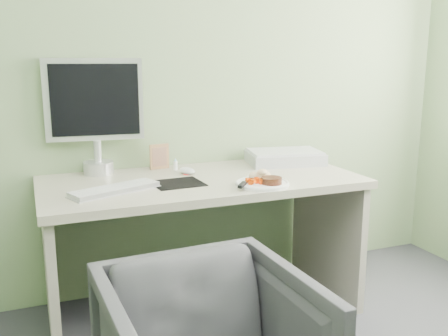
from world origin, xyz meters
name	(u,v)px	position (x,y,z in m)	size (l,w,h in m)	color
wall_back	(179,54)	(0.00, 2.00, 1.35)	(3.50, 3.50, 0.00)	gray
desk	(202,213)	(0.00, 1.62, 0.55)	(1.60, 0.75, 0.73)	#B7AF99
plate	(262,184)	(0.22, 1.38, 0.74)	(0.26, 0.26, 0.01)	white
steak	(271,181)	(0.25, 1.34, 0.76)	(0.10, 0.10, 0.03)	black
potato_pile	(263,174)	(0.25, 1.44, 0.77)	(0.10, 0.08, 0.06)	tan
carrot_heap	(254,179)	(0.18, 1.37, 0.76)	(0.06, 0.06, 0.04)	#FD4D05
steak_knife	(244,183)	(0.11, 1.36, 0.76)	(0.15, 0.19, 0.02)	silver
mousepad	(178,183)	(-0.15, 1.56, 0.73)	(0.24, 0.21, 0.00)	black
keyboard	(115,189)	(-0.46, 1.51, 0.75)	(0.41, 0.12, 0.02)	white
computer_mouse	(187,171)	(-0.04, 1.74, 0.75)	(0.06, 0.11, 0.04)	white
photo_frame	(159,157)	(-0.14, 1.92, 0.80)	(0.11, 0.01, 0.14)	#9D6949
eyedrop_bottle	(175,165)	(-0.07, 1.86, 0.76)	(0.02, 0.02, 0.07)	white
scanner	(285,158)	(0.57, 1.80, 0.76)	(0.42, 0.28, 0.07)	#B1B3B9
monitor	(95,110)	(-0.47, 1.94, 1.07)	(0.50, 0.16, 0.60)	silver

